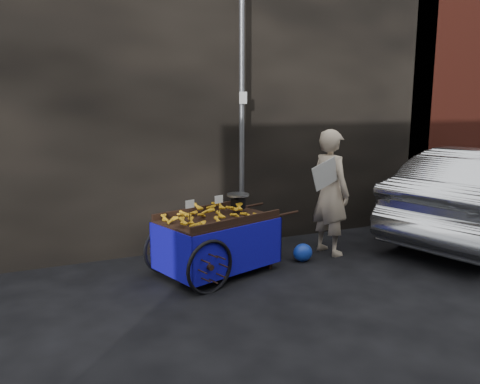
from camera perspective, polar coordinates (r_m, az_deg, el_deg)
name	(u,v)px	position (r m, az deg, el deg)	size (l,w,h in m)	color
ground	(261,278)	(6.41, 2.57, -10.40)	(80.00, 80.00, 0.00)	black
building_wall	(217,93)	(8.53, -2.87, 11.93)	(13.50, 2.00, 5.00)	black
street_pole	(242,124)	(7.29, 0.22, 8.32)	(0.12, 0.10, 4.00)	slate
banana_cart	(214,224)	(6.38, -3.16, -3.92)	(2.26, 1.49, 1.13)	black
vendor	(330,192)	(7.33, 10.94, -0.03)	(0.82, 0.78, 1.94)	#BFAA8E
plastic_bag	(303,253)	(7.06, 7.66, -7.33)	(0.30, 0.24, 0.27)	#1737AF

